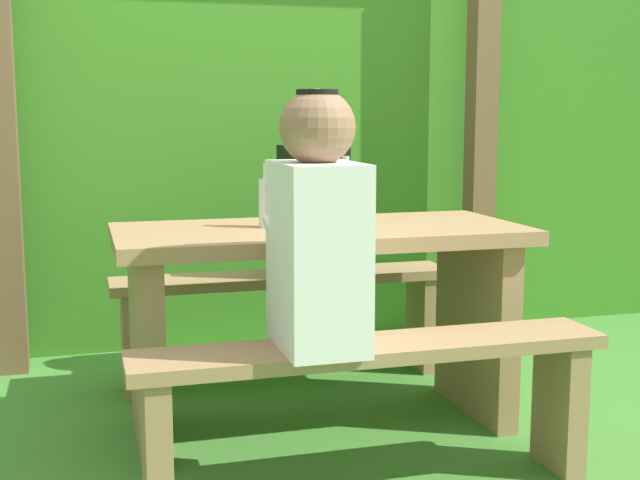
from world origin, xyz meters
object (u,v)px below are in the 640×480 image
object	(u,v)px
picnic_table	(320,292)
bottle_right	(346,200)
drinking_glass	(311,215)
bottle_left	(268,201)
bench_far	(284,304)
bench_near	(372,386)
person_white_shirt	(317,230)
cell_phone	(304,232)
person_black_coat	(312,192)

from	to	relation	value
picnic_table	bottle_right	world-z (taller)	bottle_right
drinking_glass	picnic_table	bearing A→B (deg)	-30.35
picnic_table	bottle_left	world-z (taller)	bottle_left
bench_far	bottle_right	bearing A→B (deg)	-83.15
picnic_table	bottle_left	bearing A→B (deg)	167.85
bench_near	person_white_shirt	distance (m)	0.49
bench_far	person_white_shirt	size ratio (longest dim) A/B	1.95
person_white_shirt	cell_phone	bearing A→B (deg)	80.09
bench_near	drinking_glass	world-z (taller)	drinking_glass
cell_phone	drinking_glass	bearing A→B (deg)	57.07
picnic_table	bottle_right	distance (m)	0.34
cell_phone	bench_far	bearing A→B (deg)	72.29
picnic_table	bench_near	distance (m)	0.58
bottle_right	cell_phone	xyz separation A→B (m)	(-0.17, -0.08, -0.09)
bench_near	drinking_glass	size ratio (longest dim) A/B	17.90
bench_near	bottle_right	distance (m)	0.70
bench_near	bottle_left	world-z (taller)	bottle_left
bench_near	bench_far	xyz separation A→B (m)	(0.00, 1.10, 0.00)
drinking_glass	cell_phone	distance (m)	0.17
drinking_glass	cell_phone	xyz separation A→B (m)	(-0.07, -0.16, -0.03)
bench_far	person_black_coat	xyz separation A→B (m)	(0.12, -0.00, 0.46)
person_black_coat	bottle_left	size ratio (longest dim) A/B	3.26
bench_near	cell_phone	size ratio (longest dim) A/B	10.00
drinking_glass	cell_phone	world-z (taller)	drinking_glass
picnic_table	drinking_glass	size ratio (longest dim) A/B	17.90
bench_far	bottle_right	distance (m)	0.79
person_white_shirt	drinking_glass	bearing A→B (deg)	76.28
bottle_right	person_white_shirt	bearing A→B (deg)	-115.92
person_black_coat	drinking_glass	bearing A→B (deg)	-105.79
drinking_glass	bottle_left	size ratio (longest dim) A/B	0.35
person_white_shirt	person_black_coat	xyz separation A→B (m)	(0.29, 1.10, 0.00)
bench_near	bottle_right	xyz separation A→B (m)	(0.07, 0.49, 0.49)
bench_far	cell_phone	distance (m)	0.81
person_white_shirt	drinking_glass	world-z (taller)	person_white_shirt
bottle_left	person_white_shirt	bearing A→B (deg)	-89.06
bench_near	bench_far	distance (m)	1.10
person_white_shirt	bench_far	bearing A→B (deg)	81.50
person_white_shirt	bottle_right	bearing A→B (deg)	64.08
person_white_shirt	bottle_left	world-z (taller)	person_white_shirt
bottle_left	bottle_right	distance (m)	0.27
bench_near	person_white_shirt	xyz separation A→B (m)	(-0.16, 0.00, 0.46)
bench_far	person_white_shirt	xyz separation A→B (m)	(-0.16, -1.10, 0.46)
bench_far	drinking_glass	bearing A→B (deg)	-92.86
bottle_right	cell_phone	world-z (taller)	bottle_right
person_black_coat	bottle_left	distance (m)	0.59
bottle_left	cell_phone	distance (m)	0.22
picnic_table	bench_far	xyz separation A→B (m)	(0.00, 0.55, -0.17)
bottle_left	bench_near	bearing A→B (deg)	-73.54
cell_phone	person_white_shirt	bearing A→B (deg)	-109.95
person_black_coat	bottle_left	xyz separation A→B (m)	(-0.30, -0.51, 0.02)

